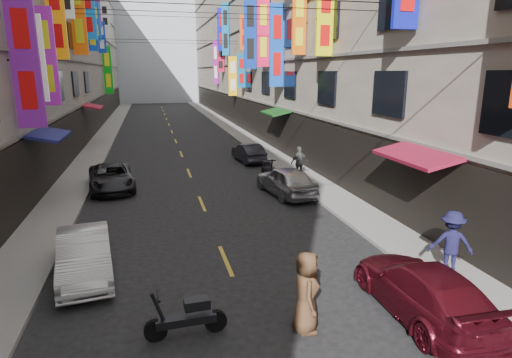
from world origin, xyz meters
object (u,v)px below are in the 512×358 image
car_left_mid (85,254)px  car_right_mid (286,181)px  scooter_crossing (187,317)px  car_right_far (248,153)px  pedestrian_rnear (451,243)px  car_left_far (111,177)px  car_right_near (423,290)px  pedestrian_crossing (306,292)px  scooter_far_right (268,169)px  pedestrian_rfar (299,162)px

car_left_mid → car_right_mid: bearing=31.5°
scooter_crossing → car_right_far: size_ratio=0.50×
car_right_mid → scooter_crossing: bearing=52.8°
pedestrian_rnear → car_left_far: bearing=-24.2°
car_right_far → car_right_mid: bearing=84.5°
car_right_near → pedestrian_crossing: pedestrian_crossing is taller
car_right_far → pedestrian_rnear: pedestrian_rnear is taller
pedestrian_crossing → scooter_far_right: bearing=-1.5°
pedestrian_crossing → car_left_mid: bearing=62.6°
car_right_mid → car_right_far: (0.00, 7.83, -0.09)m
car_left_far → car_right_far: 9.38m
car_right_mid → pedestrian_rnear: size_ratio=2.22×
car_left_far → pedestrian_rnear: pedestrian_rnear is taller
car_right_mid → pedestrian_rnear: (1.87, -9.02, 0.34)m
car_right_mid → pedestrian_rfar: size_ratio=2.37×
car_left_mid → pedestrian_rnear: (9.87, -2.53, 0.39)m
scooter_crossing → car_right_far: car_right_far is taller
pedestrian_rfar → pedestrian_crossing: 13.66m
car_right_far → pedestrian_crossing: pedestrian_crossing is taller
car_right_near → pedestrian_crossing: size_ratio=2.38×
car_right_near → car_right_far: bearing=-89.0°
pedestrian_rfar → pedestrian_crossing: bearing=59.6°
car_left_far → car_right_mid: (8.00, -2.92, 0.08)m
scooter_far_right → car_right_far: 4.34m
car_right_far → pedestrian_rfar: (1.53, -5.37, 0.37)m
car_left_far → pedestrian_rnear: (9.87, -11.95, 0.42)m
scooter_far_right → pedestrian_crossing: (-2.98, -13.95, 0.49)m
car_right_near → car_right_mid: car_right_mid is taller
car_right_near → pedestrian_rnear: (1.87, 1.49, 0.39)m
scooter_far_right → car_right_near: (-0.07, -14.00, 0.20)m
scooter_crossing → car_right_far: bearing=-19.3°
car_right_mid → pedestrian_rnear: pedestrian_rnear is taller
scooter_far_right → car_right_far: bearing=-93.3°
car_left_mid → car_right_far: 16.40m
scooter_far_right → car_right_far: car_right_far is taller
pedestrian_crossing → scooter_crossing: bearing=91.3°
scooter_crossing → car_left_mid: (-2.53, 3.55, 0.20)m
car_left_far → pedestrian_rfar: bearing=-10.0°
car_left_far → pedestrian_crossing: 14.33m
scooter_far_right → car_left_mid: car_left_mid is taller
scooter_far_right → pedestrian_crossing: bearing=73.6°
car_right_mid → scooter_far_right: bearing=-99.8°
car_right_near → pedestrian_rnear: pedestrian_rnear is taller
pedestrian_rfar → car_left_mid: bearing=31.8°
pedestrian_crossing → car_left_far: bearing=31.4°
car_left_mid → scooter_far_right: bearing=43.5°
car_right_far → pedestrian_rnear: 16.96m
car_right_far → pedestrian_rfar: bearing=100.4°
car_left_mid → car_right_near: bearing=-34.2°
pedestrian_rnear → pedestrian_crossing: (-4.78, -1.44, -0.10)m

